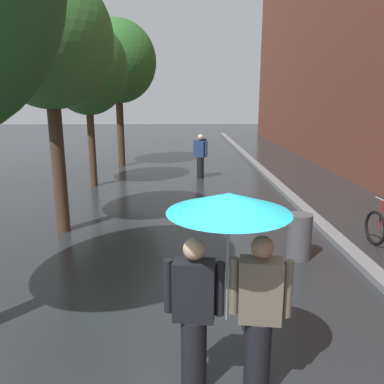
# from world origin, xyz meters

# --- Properties ---
(kerb_strip) EXTENTS (0.30, 36.00, 0.12)m
(kerb_strip) POSITION_xyz_m (3.20, 10.00, 0.06)
(kerb_strip) COLOR slate
(kerb_strip) RESTS_ON ground
(street_tree_1) EXTENTS (2.59, 2.59, 5.42)m
(street_tree_1) POSITION_xyz_m (-2.65, 5.61, 4.01)
(street_tree_1) COLOR #473323
(street_tree_1) RESTS_ON ground
(street_tree_2) EXTENTS (2.54, 2.54, 5.24)m
(street_tree_2) POSITION_xyz_m (-2.96, 10.11, 3.77)
(street_tree_2) COLOR #473323
(street_tree_2) RESTS_ON ground
(street_tree_3) EXTENTS (3.16, 3.16, 5.99)m
(street_tree_3) POSITION_xyz_m (-2.61, 14.04, 4.29)
(street_tree_3) COLOR #473323
(street_tree_3) RESTS_ON ground
(couple_under_umbrella) EXTENTS (1.21, 1.15, 2.08)m
(couple_under_umbrella) POSITION_xyz_m (0.43, 0.70, 1.40)
(couple_under_umbrella) COLOR black
(couple_under_umbrella) RESTS_ON ground
(litter_bin) EXTENTS (0.44, 0.44, 0.85)m
(litter_bin) POSITION_xyz_m (2.15, 3.98, 0.42)
(litter_bin) COLOR #4C4C51
(litter_bin) RESTS_ON ground
(pedestrian_walking_midground) EXTENTS (0.50, 0.45, 1.60)m
(pedestrian_walking_midground) POSITION_xyz_m (0.68, 11.32, 0.86)
(pedestrian_walking_midground) COLOR black
(pedestrian_walking_midground) RESTS_ON ground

